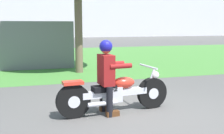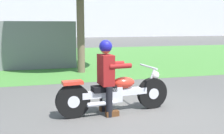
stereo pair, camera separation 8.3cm
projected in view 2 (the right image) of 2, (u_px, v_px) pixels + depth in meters
ground at (144, 116)px, 4.89m from camera, size 120.00×120.00×0.00m
grass_verge at (76, 58)px, 13.65m from camera, size 60.00×12.00×0.01m
motorcycle_lead at (115, 93)px, 5.05m from camera, size 2.23×0.66×0.87m
rider_lead at (107, 71)px, 4.93m from camera, size 0.58×0.50×1.39m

